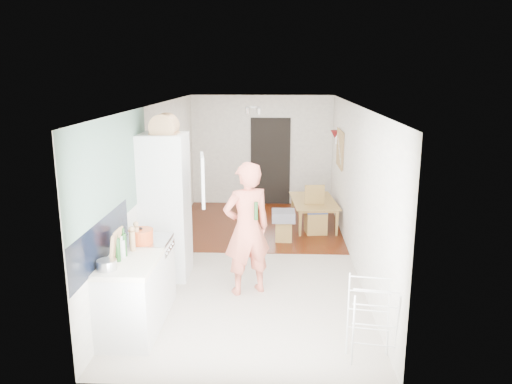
# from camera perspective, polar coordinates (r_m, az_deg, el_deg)

# --- Properties ---
(room_shell) EXTENTS (3.20, 7.00, 2.50)m
(room_shell) POSITION_cam_1_polar(r_m,az_deg,el_deg) (7.98, -0.21, 0.89)
(room_shell) COLOR white
(room_shell) RESTS_ON ground
(floor) EXTENTS (3.20, 7.00, 0.01)m
(floor) POSITION_cam_1_polar(r_m,az_deg,el_deg) (8.34, -0.20, -7.52)
(floor) COLOR #BDB09E
(floor) RESTS_ON ground
(wood_floor_overlay) EXTENTS (3.20, 3.30, 0.01)m
(wood_floor_overlay) POSITION_cam_1_polar(r_m,az_deg,el_deg) (10.08, 0.32, -3.71)
(wood_floor_overlay) COLOR #511209
(wood_floor_overlay) RESTS_ON room_shell
(sage_wall_panel) EXTENTS (0.02, 3.00, 1.30)m
(sage_wall_panel) POSITION_cam_1_polar(r_m,az_deg,el_deg) (6.21, -15.99, 2.36)
(sage_wall_panel) COLOR slate
(sage_wall_panel) RESTS_ON room_shell
(tile_splashback) EXTENTS (0.02, 1.90, 0.50)m
(tile_splashback) POSITION_cam_1_polar(r_m,az_deg,el_deg) (5.88, -17.18, -5.41)
(tile_splashback) COLOR black
(tile_splashback) RESTS_ON room_shell
(doorway_recess) EXTENTS (0.90, 0.04, 2.00)m
(doorway_recess) POSITION_cam_1_polar(r_m,az_deg,el_deg) (11.43, 1.66, 3.48)
(doorway_recess) COLOR black
(doorway_recess) RESTS_ON room_shell
(base_cabinet) EXTENTS (0.60, 0.90, 0.86)m
(base_cabinet) POSITION_cam_1_polar(r_m,az_deg,el_deg) (6.06, -14.10, -11.98)
(base_cabinet) COLOR silver
(base_cabinet) RESTS_ON room_shell
(worktop) EXTENTS (0.62, 0.92, 0.06)m
(worktop) POSITION_cam_1_polar(r_m,az_deg,el_deg) (5.88, -14.36, -7.92)
(worktop) COLOR #F0E5CC
(worktop) RESTS_ON room_shell
(range_cooker) EXTENTS (0.60, 0.60, 0.88)m
(range_cooker) POSITION_cam_1_polar(r_m,az_deg,el_deg) (6.71, -12.29, -9.19)
(range_cooker) COLOR silver
(range_cooker) RESTS_ON room_shell
(cooker_top) EXTENTS (0.60, 0.60, 0.04)m
(cooker_top) POSITION_cam_1_polar(r_m,az_deg,el_deg) (6.55, -12.49, -5.47)
(cooker_top) COLOR silver
(cooker_top) RESTS_ON room_shell
(fridge_housing) EXTENTS (0.66, 0.66, 2.15)m
(fridge_housing) POSITION_cam_1_polar(r_m,az_deg,el_deg) (7.44, -10.33, -1.66)
(fridge_housing) COLOR silver
(fridge_housing) RESTS_ON room_shell
(fridge_door) EXTENTS (0.14, 0.56, 0.70)m
(fridge_door) POSITION_cam_1_polar(r_m,az_deg,el_deg) (6.93, -6.12, 1.40)
(fridge_door) COLOR silver
(fridge_door) RESTS_ON room_shell
(fridge_interior) EXTENTS (0.02, 0.52, 0.66)m
(fridge_interior) POSITION_cam_1_polar(r_m,az_deg,el_deg) (7.27, -8.10, 1.91)
(fridge_interior) COLOR white
(fridge_interior) RESTS_ON room_shell
(pinboard) EXTENTS (0.03, 0.90, 0.70)m
(pinboard) POSITION_cam_1_polar(r_m,az_deg,el_deg) (9.85, 9.60, 4.91)
(pinboard) COLOR tan
(pinboard) RESTS_ON room_shell
(pinboard_frame) EXTENTS (0.00, 0.94, 0.74)m
(pinboard_frame) POSITION_cam_1_polar(r_m,az_deg,el_deg) (9.85, 9.51, 4.91)
(pinboard_frame) COLOR olive
(pinboard_frame) RESTS_ON room_shell
(wall_sconce) EXTENTS (0.18, 0.18, 0.16)m
(wall_sconce) POSITION_cam_1_polar(r_m,az_deg,el_deg) (10.46, 9.00, 6.54)
(wall_sconce) COLOR maroon
(wall_sconce) RESTS_ON room_shell
(person) EXTENTS (0.94, 0.81, 2.18)m
(person) POSITION_cam_1_polar(r_m,az_deg,el_deg) (6.74, -1.05, -2.88)
(person) COLOR #E27059
(person) RESTS_ON floor
(dining_table) EXTENTS (0.81, 1.33, 0.45)m
(dining_table) POSITION_cam_1_polar(r_m,az_deg,el_deg) (10.02, 6.72, -2.62)
(dining_table) COLOR olive
(dining_table) RESTS_ON floor
(dining_chair) EXTENTS (0.42, 0.42, 0.90)m
(dining_chair) POSITION_cam_1_polar(r_m,az_deg,el_deg) (9.49, 6.88, -2.10)
(dining_chair) COLOR olive
(dining_chair) RESTS_ON floor
(stool) EXTENTS (0.30, 0.30, 0.39)m
(stool) POSITION_cam_1_polar(r_m,az_deg,el_deg) (9.08, 3.17, -4.44)
(stool) COLOR olive
(stool) RESTS_ON floor
(grey_drape) EXTENTS (0.42, 0.42, 0.19)m
(grey_drape) POSITION_cam_1_polar(r_m,az_deg,el_deg) (8.98, 3.14, -2.74)
(grey_drape) COLOR slate
(grey_drape) RESTS_ON stool
(drying_rack) EXTENTS (0.52, 0.48, 0.89)m
(drying_rack) POSITION_cam_1_polar(r_m,az_deg,el_deg) (5.55, 13.06, -14.23)
(drying_rack) COLOR silver
(drying_rack) RESTS_ON floor
(bread_bin) EXTENTS (0.40, 0.38, 0.20)m
(bread_bin) POSITION_cam_1_polar(r_m,az_deg,el_deg) (7.19, -10.44, 7.37)
(bread_bin) COLOR tan
(bread_bin) RESTS_ON fridge_housing
(red_casserole) EXTENTS (0.36, 0.36, 0.18)m
(red_casserole) POSITION_cam_1_polar(r_m,az_deg,el_deg) (6.39, -12.99, -4.95)
(red_casserole) COLOR #D85122
(red_casserole) RESTS_ON cooker_top
(steel_pan) EXTENTS (0.25, 0.25, 0.11)m
(steel_pan) POSITION_cam_1_polar(r_m,az_deg,el_deg) (5.67, -16.69, -7.98)
(steel_pan) COLOR silver
(steel_pan) RESTS_ON worktop
(held_bottle) EXTENTS (0.05, 0.05, 0.24)m
(held_bottle) POSITION_cam_1_polar(r_m,az_deg,el_deg) (6.55, 0.00, -2.17)
(held_bottle) COLOR #18431A
(held_bottle) RESTS_ON person
(bottle_a) EXTENTS (0.07, 0.07, 0.27)m
(bottle_a) POSITION_cam_1_polar(r_m,az_deg,el_deg) (5.84, -15.53, -6.38)
(bottle_a) COLOR #18431A
(bottle_a) RESTS_ON worktop
(bottle_b) EXTENTS (0.06, 0.06, 0.27)m
(bottle_b) POSITION_cam_1_polar(r_m,az_deg,el_deg) (5.98, -14.85, -5.88)
(bottle_b) COLOR #18431A
(bottle_b) RESTS_ON worktop
(bottle_c) EXTENTS (0.09, 0.09, 0.20)m
(bottle_c) POSITION_cam_1_polar(r_m,az_deg,el_deg) (5.97, -15.10, -6.27)
(bottle_c) COLOR beige
(bottle_c) RESTS_ON worktop
(pepper_mill_front) EXTENTS (0.07, 0.07, 0.24)m
(pepper_mill_front) POSITION_cam_1_polar(r_m,az_deg,el_deg) (6.14, -13.93, -5.48)
(pepper_mill_front) COLOR tan
(pepper_mill_front) RESTS_ON worktop
(pepper_mill_back) EXTENTS (0.08, 0.08, 0.24)m
(pepper_mill_back) POSITION_cam_1_polar(r_m,az_deg,el_deg) (6.32, -13.50, -4.91)
(pepper_mill_back) COLOR tan
(pepper_mill_back) RESTS_ON worktop
(chopping_boards) EXTENTS (0.05, 0.27, 0.37)m
(chopping_boards) POSITION_cam_1_polar(r_m,az_deg,el_deg) (5.83, -15.71, -5.93)
(chopping_boards) COLOR tan
(chopping_boards) RESTS_ON worktop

